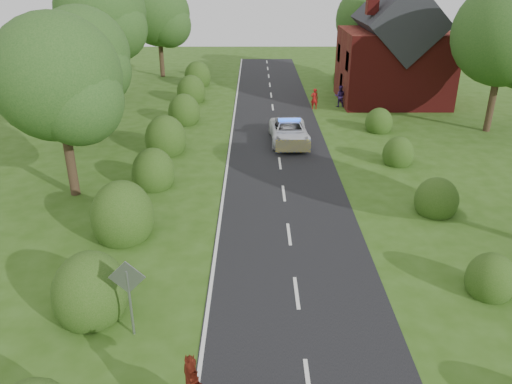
{
  "coord_description": "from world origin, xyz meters",
  "views": [
    {
      "loc": [
        -1.4,
        -9.79,
        9.99
      ],
      "look_at": [
        -1.34,
        9.34,
        1.3
      ],
      "focal_mm": 35.0,
      "sensor_mm": 36.0,
      "label": 1
    }
  ],
  "objects_px": {
    "police_van": "(289,132)",
    "pedestrian_red": "(314,99)",
    "road_sign": "(128,288)",
    "pedestrian_purple": "(340,96)"
  },
  "relations": [
    {
      "from": "police_van",
      "to": "pedestrian_red",
      "type": "distance_m",
      "value": 8.31
    },
    {
      "from": "road_sign",
      "to": "pedestrian_red",
      "type": "relative_size",
      "value": 1.61
    },
    {
      "from": "road_sign",
      "to": "pedestrian_red",
      "type": "height_order",
      "value": "road_sign"
    },
    {
      "from": "road_sign",
      "to": "pedestrian_purple",
      "type": "distance_m",
      "value": 28.24
    },
    {
      "from": "police_van",
      "to": "pedestrian_purple",
      "type": "xyz_separation_m",
      "value": [
        4.47,
        8.65,
        0.14
      ]
    },
    {
      "from": "road_sign",
      "to": "pedestrian_purple",
      "type": "bearing_deg",
      "value": 68.83
    },
    {
      "from": "pedestrian_red",
      "to": "pedestrian_purple",
      "type": "bearing_deg",
      "value": -166.64
    },
    {
      "from": "pedestrian_red",
      "to": "pedestrian_purple",
      "type": "relative_size",
      "value": 0.96
    },
    {
      "from": "road_sign",
      "to": "police_van",
      "type": "distance_m",
      "value": 18.6
    },
    {
      "from": "road_sign",
      "to": "pedestrian_purple",
      "type": "height_order",
      "value": "road_sign"
    }
  ]
}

